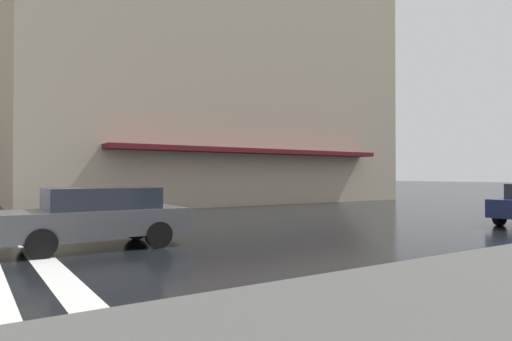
{
  "coord_description": "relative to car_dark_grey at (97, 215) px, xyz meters",
  "views": [
    {
      "loc": [
        -8.36,
        -2.61,
        1.7
      ],
      "look_at": [
        3.37,
        -10.25,
        1.85
      ],
      "focal_mm": 31.45,
      "sensor_mm": 36.0,
      "label": 1
    }
  ],
  "objects": [
    {
      "name": "car_dark_grey",
      "position": [
        0.0,
        0.0,
        0.0
      ],
      "size": [
        1.85,
        4.1,
        1.41
      ],
      "color": "#4C4C51",
      "rests_on": "ground_plane"
    },
    {
      "name": "haussmann_block_corner",
      "position": [
        17.85,
        -10.85,
        10.14
      ],
      "size": [
        16.9,
        23.57,
        22.26
      ],
      "color": "tan",
      "rests_on": "ground_plane"
    }
  ]
}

